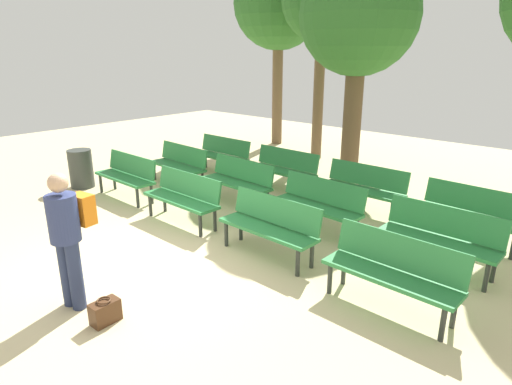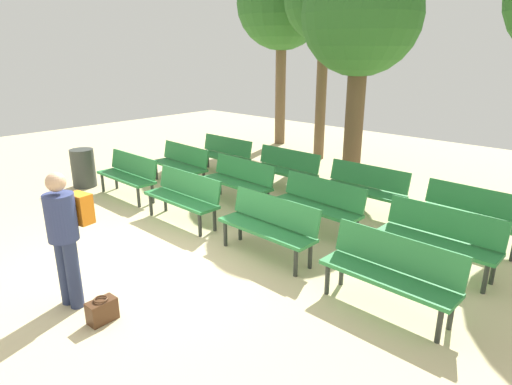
{
  "view_description": "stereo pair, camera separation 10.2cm",
  "coord_description": "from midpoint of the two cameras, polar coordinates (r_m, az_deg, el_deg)",
  "views": [
    {
      "loc": [
        4.86,
        -2.98,
        2.93
      ],
      "look_at": [
        0.0,
        2.42,
        0.55
      ],
      "focal_mm": 30.75,
      "sensor_mm": 36.0,
      "label": 1
    },
    {
      "loc": [
        4.94,
        -2.91,
        2.93
      ],
      "look_at": [
        0.0,
        2.42,
        0.55
      ],
      "focal_mm": 30.75,
      "sensor_mm": 36.0,
      "label": 2
    }
  ],
  "objects": [
    {
      "name": "bench_r2_c0",
      "position": [
        10.82,
        -3.94,
        5.14
      ],
      "size": [
        1.6,
        0.48,
        0.87
      ],
      "rotation": [
        0.0,
        0.0,
        -0.0
      ],
      "color": "#2D8442",
      "rests_on": "ground_plane"
    },
    {
      "name": "trash_bin",
      "position": [
        10.45,
        -21.29,
        2.99
      ],
      "size": [
        0.51,
        0.51,
        0.84
      ],
      "primitive_type": "cylinder",
      "color": "#383D38",
      "rests_on": "ground_plane"
    },
    {
      "name": "bench_r2_c3",
      "position": [
        7.66,
        26.68,
        -2.33
      ],
      "size": [
        1.62,
        0.55,
        0.87
      ],
      "rotation": [
        0.0,
        0.0,
        -0.04
      ],
      "color": "#2D8442",
      "rests_on": "ground_plane"
    },
    {
      "name": "bench_r1_c1",
      "position": [
        8.62,
        -1.83,
        1.78
      ],
      "size": [
        1.62,
        0.55,
        0.87
      ],
      "rotation": [
        0.0,
        0.0,
        -0.04
      ],
      "color": "#2D8442",
      "rests_on": "ground_plane"
    },
    {
      "name": "bench_r0_c2",
      "position": [
        6.43,
        2.18,
        -4.03
      ],
      "size": [
        1.61,
        0.51,
        0.87
      ],
      "rotation": [
        0.0,
        0.0,
        -0.02
      ],
      "color": "#2D8442",
      "rests_on": "ground_plane"
    },
    {
      "name": "bench_r0_c0",
      "position": [
        9.38,
        -15.93,
        2.44
      ],
      "size": [
        1.61,
        0.5,
        0.87
      ],
      "rotation": [
        0.0,
        0.0,
        -0.01
      ],
      "color": "#2D8442",
      "rests_on": "ground_plane"
    },
    {
      "name": "tree_3",
      "position": [
        14.22,
        3.61,
        23.17
      ],
      "size": [
        2.7,
        2.7,
        5.58
      ],
      "color": "brown",
      "rests_on": "ground_plane"
    },
    {
      "name": "visitor_with_backpack",
      "position": [
        5.48,
        -23.01,
        -4.71
      ],
      "size": [
        0.4,
        0.57,
        1.65
      ],
      "rotation": [
        0.0,
        0.0,
        3.32
      ],
      "color": "navy",
      "rests_on": "ground_plane"
    },
    {
      "name": "bench_r1_c0",
      "position": [
        10.05,
        -9.41,
        3.92
      ],
      "size": [
        1.62,
        0.56,
        0.87
      ],
      "rotation": [
        0.0,
        0.0,
        -0.05
      ],
      "color": "#2D8442",
      "rests_on": "ground_plane"
    },
    {
      "name": "tree_0",
      "position": [
        12.25,
        9.26,
        23.29
      ],
      "size": [
        2.12,
        2.12,
        5.21
      ],
      "color": "brown",
      "rests_on": "ground_plane"
    },
    {
      "name": "bench_r0_c1",
      "position": [
        7.77,
        -8.99,
        -0.29
      ],
      "size": [
        1.6,
        0.49,
        0.87
      ],
      "rotation": [
        0.0,
        0.0,
        -0.01
      ],
      "color": "#2D8442",
      "rests_on": "ground_plane"
    },
    {
      "name": "bench_r1_c3",
      "position": [
        6.54,
        23.19,
        -5.17
      ],
      "size": [
        1.6,
        0.49,
        0.87
      ],
      "rotation": [
        0.0,
        0.0,
        -0.01
      ],
      "color": "#2D8442",
      "rests_on": "ground_plane"
    },
    {
      "name": "ground_plane",
      "position": [
        6.42,
        -14.58,
        -9.63
      ],
      "size": [
        24.0,
        24.0,
        0.0
      ],
      "primitive_type": "plane",
      "color": "beige"
    },
    {
      "name": "bench_r2_c1",
      "position": [
        9.5,
        4.13,
        3.29
      ],
      "size": [
        1.61,
        0.5,
        0.87
      ],
      "rotation": [
        0.0,
        0.0,
        -0.01
      ],
      "color": "#2D8442",
      "rests_on": "ground_plane"
    },
    {
      "name": "handbag",
      "position": [
        5.37,
        -18.86,
        -14.31
      ],
      "size": [
        0.19,
        0.33,
        0.29
      ],
      "color": "#4C2D19",
      "rests_on": "ground_plane"
    },
    {
      "name": "bench_r2_c2",
      "position": [
        8.42,
        14.27,
        0.82
      ],
      "size": [
        1.6,
        0.48,
        0.87
      ],
      "rotation": [
        0.0,
        0.0,
        -0.0
      ],
      "color": "#2D8442",
      "rests_on": "ground_plane"
    },
    {
      "name": "tree_1",
      "position": [
        10.61,
        13.83,
        21.27
      ],
      "size": [
        2.67,
        2.67,
        5.0
      ],
      "color": "brown",
      "rests_on": "ground_plane"
    },
    {
      "name": "bench_r0_c3",
      "position": [
        5.39,
        17.63,
        -9.52
      ],
      "size": [
        1.61,
        0.51,
        0.87
      ],
      "rotation": [
        0.0,
        0.0,
        -0.02
      ],
      "color": "#2D8442",
      "rests_on": "ground_plane"
    },
    {
      "name": "bench_r1_c2",
      "position": [
        7.37,
        8.58,
        -1.27
      ],
      "size": [
        1.62,
        0.56,
        0.87
      ],
      "rotation": [
        0.0,
        0.0,
        -0.05
      ],
      "color": "#2D8442",
      "rests_on": "ground_plane"
    }
  ]
}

